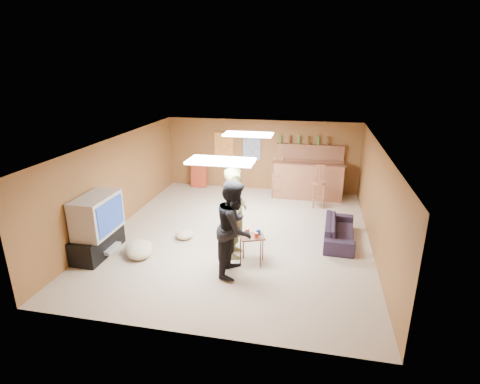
% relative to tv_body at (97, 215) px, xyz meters
% --- Properties ---
extents(ground, '(7.00, 7.00, 0.00)m').
position_rel_tv_body_xyz_m(ground, '(2.65, 1.50, -0.90)').
color(ground, tan).
rests_on(ground, ground).
extents(ceiling, '(6.00, 7.00, 0.02)m').
position_rel_tv_body_xyz_m(ceiling, '(2.65, 1.50, 1.30)').
color(ceiling, silver).
rests_on(ceiling, ground).
extents(wall_back, '(6.00, 0.02, 2.20)m').
position_rel_tv_body_xyz_m(wall_back, '(2.65, 5.00, 0.20)').
color(wall_back, brown).
rests_on(wall_back, ground).
extents(wall_front, '(6.00, 0.02, 2.20)m').
position_rel_tv_body_xyz_m(wall_front, '(2.65, -2.00, 0.20)').
color(wall_front, brown).
rests_on(wall_front, ground).
extents(wall_left, '(0.02, 7.00, 2.20)m').
position_rel_tv_body_xyz_m(wall_left, '(-0.35, 1.50, 0.20)').
color(wall_left, brown).
rests_on(wall_left, ground).
extents(wall_right, '(0.02, 7.00, 2.20)m').
position_rel_tv_body_xyz_m(wall_right, '(5.65, 1.50, 0.20)').
color(wall_right, brown).
rests_on(wall_right, ground).
extents(tv_stand, '(0.55, 1.30, 0.50)m').
position_rel_tv_body_xyz_m(tv_stand, '(-0.07, 0.00, -0.65)').
color(tv_stand, black).
rests_on(tv_stand, ground).
extents(dvd_box, '(0.35, 0.50, 0.08)m').
position_rel_tv_body_xyz_m(dvd_box, '(0.15, 0.00, -0.75)').
color(dvd_box, '#B2B2B7').
rests_on(dvd_box, tv_stand).
extents(tv_body, '(0.60, 1.10, 0.80)m').
position_rel_tv_body_xyz_m(tv_body, '(0.00, 0.00, 0.00)').
color(tv_body, '#B2B2B7').
rests_on(tv_body, tv_stand).
extents(tv_screen, '(0.02, 0.95, 0.65)m').
position_rel_tv_body_xyz_m(tv_screen, '(0.31, 0.00, 0.00)').
color(tv_screen, navy).
rests_on(tv_screen, tv_body).
extents(bar_counter, '(2.00, 0.60, 1.10)m').
position_rel_tv_body_xyz_m(bar_counter, '(4.15, 4.45, -0.35)').
color(bar_counter, brown).
rests_on(bar_counter, ground).
extents(bar_lip, '(2.10, 0.12, 0.05)m').
position_rel_tv_body_xyz_m(bar_lip, '(4.15, 4.20, 0.20)').
color(bar_lip, '#442015').
rests_on(bar_lip, bar_counter).
extents(bar_shelf, '(2.00, 0.18, 0.05)m').
position_rel_tv_body_xyz_m(bar_shelf, '(4.15, 4.90, 0.60)').
color(bar_shelf, brown).
rests_on(bar_shelf, bar_backing).
extents(bar_backing, '(2.00, 0.14, 0.60)m').
position_rel_tv_body_xyz_m(bar_backing, '(4.15, 4.92, 0.30)').
color(bar_backing, brown).
rests_on(bar_backing, bar_counter).
extents(poster_left, '(0.60, 0.03, 0.85)m').
position_rel_tv_body_xyz_m(poster_left, '(1.45, 4.96, 0.45)').
color(poster_left, '#BF3F26').
rests_on(poster_left, wall_back).
extents(poster_right, '(0.55, 0.03, 0.80)m').
position_rel_tv_body_xyz_m(poster_right, '(2.35, 4.96, 0.45)').
color(poster_right, '#334C99').
rests_on(poster_right, wall_back).
extents(folding_chair_stack, '(0.50, 0.26, 0.91)m').
position_rel_tv_body_xyz_m(folding_chair_stack, '(0.65, 4.80, -0.45)').
color(folding_chair_stack, '#BD3C23').
rests_on(folding_chair_stack, ground).
extents(ceiling_panel_front, '(1.20, 0.60, 0.04)m').
position_rel_tv_body_xyz_m(ceiling_panel_front, '(2.65, 0.00, 1.27)').
color(ceiling_panel_front, white).
rests_on(ceiling_panel_front, ceiling).
extents(ceiling_panel_back, '(1.20, 0.60, 0.04)m').
position_rel_tv_body_xyz_m(ceiling_panel_back, '(2.65, 2.70, 1.27)').
color(ceiling_panel_back, white).
rests_on(ceiling_panel_back, ceiling).
extents(person_olive, '(0.56, 0.76, 1.92)m').
position_rel_tv_body_xyz_m(person_olive, '(2.79, 0.54, 0.06)').
color(person_olive, brown).
rests_on(person_olive, ground).
extents(person_black, '(0.75, 0.94, 1.86)m').
position_rel_tv_body_xyz_m(person_black, '(2.92, -0.13, 0.03)').
color(person_black, black).
rests_on(person_black, ground).
extents(sofa, '(0.73, 1.69, 0.49)m').
position_rel_tv_body_xyz_m(sofa, '(4.96, 1.66, -0.66)').
color(sofa, black).
rests_on(sofa, ground).
extents(tray_table, '(0.57, 0.52, 0.61)m').
position_rel_tv_body_xyz_m(tray_table, '(3.19, 0.26, -0.60)').
color(tray_table, '#442015').
rests_on(tray_table, ground).
extents(cup_red_near, '(0.10, 0.10, 0.12)m').
position_rel_tv_body_xyz_m(cup_red_near, '(3.08, 0.32, -0.23)').
color(cup_red_near, red).
rests_on(cup_red_near, tray_table).
extents(cup_red_far, '(0.09, 0.09, 0.10)m').
position_rel_tv_body_xyz_m(cup_red_far, '(3.28, 0.20, -0.24)').
color(cup_red_far, red).
rests_on(cup_red_far, tray_table).
extents(cup_blue, '(0.09, 0.09, 0.12)m').
position_rel_tv_body_xyz_m(cup_blue, '(3.31, 0.34, -0.23)').
color(cup_blue, navy).
rests_on(cup_blue, tray_table).
extents(bar_stool_left, '(0.42, 0.42, 1.22)m').
position_rel_tv_body_xyz_m(bar_stool_left, '(3.25, 4.29, -0.29)').
color(bar_stool_left, brown).
rests_on(bar_stool_left, ground).
extents(bar_stool_right, '(0.46, 0.46, 1.29)m').
position_rel_tv_body_xyz_m(bar_stool_right, '(4.47, 3.72, -0.25)').
color(bar_stool_right, brown).
rests_on(bar_stool_right, ground).
extents(cushion_near_tv, '(0.76, 0.76, 0.26)m').
position_rel_tv_body_xyz_m(cushion_near_tv, '(0.75, 0.19, -0.77)').
color(cushion_near_tv, tan).
rests_on(cushion_near_tv, ground).
extents(cushion_mid, '(0.44, 0.44, 0.18)m').
position_rel_tv_body_xyz_m(cushion_mid, '(1.47, 1.06, -0.81)').
color(cushion_mid, tan).
rests_on(cushion_mid, ground).
extents(cushion_far, '(0.61, 0.61, 0.24)m').
position_rel_tv_body_xyz_m(cushion_far, '(0.86, 0.02, -0.78)').
color(cushion_far, tan).
rests_on(cushion_far, ground).
extents(bottle_row, '(1.48, 0.08, 0.26)m').
position_rel_tv_body_xyz_m(bottle_row, '(3.95, 4.88, 0.75)').
color(bottle_row, '#3F7233').
rests_on(bottle_row, bar_shelf).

